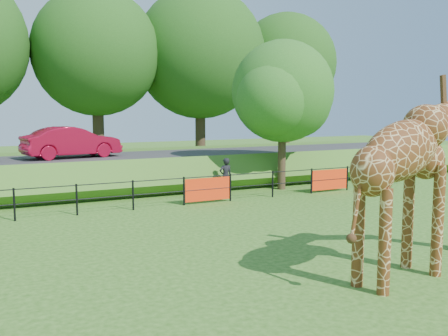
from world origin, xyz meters
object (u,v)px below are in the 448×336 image
Objects in this scene: giraffe at (428,185)px; tree_east at (284,95)px; visitor at (226,176)px; car_red at (72,142)px.

giraffe is 12.10m from tree_east.
tree_east is at bearing 60.68° from giraffe.
tree_east is at bearing -175.51° from visitor.
giraffe reaches higher than car_red.
giraffe is at bearing 87.81° from visitor.
visitor is 0.24× the size of tree_east.
tree_east is at bearing -129.36° from car_red.
giraffe reaches higher than visitor.
visitor is (5.51, -4.89, -1.35)m from car_red.
car_red is (-4.93, 16.00, 0.19)m from giraffe.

